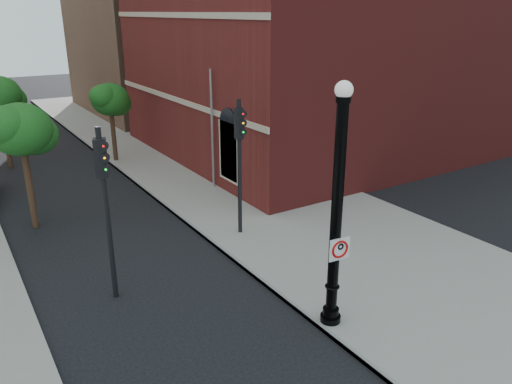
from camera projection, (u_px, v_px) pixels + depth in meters
ground at (237, 341)px, 12.31m from camera, size 120.00×120.00×0.00m
sidewalk_right at (239, 184)px, 23.25m from camera, size 8.00×60.00×0.12m
curb_edge at (159, 201)px, 21.24m from camera, size 0.10×60.00×0.14m
brick_wall_building at (348, 37)px, 29.37m from camera, size 22.30×16.30×12.50m
bg_building_tan_b at (218, 20)px, 41.77m from camera, size 22.00×14.00×14.00m
lamppost at (336, 222)px, 11.97m from camera, size 0.53×0.53×6.26m
no_parking_sign at (340, 249)px, 12.07m from camera, size 0.58×0.11×0.58m
traffic_signal_left at (105, 187)px, 13.09m from camera, size 0.39×0.44×4.93m
traffic_signal_right at (240, 146)px, 17.02m from camera, size 0.40×0.44×4.93m
utility_pole at (212, 131)px, 21.88m from camera, size 0.11×0.11×5.39m
street_tree_a at (21, 131)px, 17.62m from camera, size 2.60×2.35×4.68m
street_tree_c at (111, 100)px, 25.84m from camera, size 2.33×2.11×4.20m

